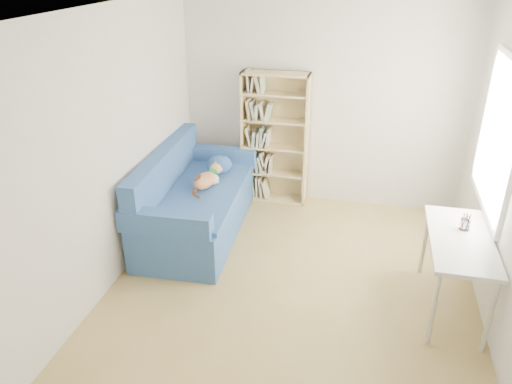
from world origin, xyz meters
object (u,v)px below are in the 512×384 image
sofa (194,203)px  pen_cup (465,223)px  desk (460,246)px  bookshelf (275,144)px

sofa → pen_cup: sofa is taller
sofa → desk: sofa is taller
sofa → bookshelf: bearing=52.0°
desk → pen_cup: 0.22m
sofa → pen_cup: 2.92m
sofa → pen_cup: size_ratio=12.02×
pen_cup → desk: bearing=-104.3°
bookshelf → pen_cup: bearing=-39.3°
bookshelf → desk: 2.75m
sofa → desk: 2.90m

